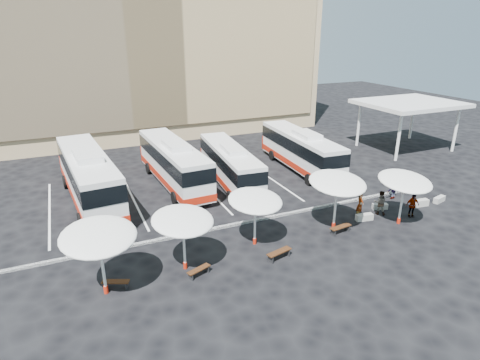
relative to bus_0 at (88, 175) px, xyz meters
name	(u,v)px	position (x,y,z in m)	size (l,w,h in m)	color
ground	(245,227)	(9.00, -8.81, -2.14)	(120.00, 120.00, 0.00)	black
sandstone_building	(138,27)	(9.00, 23.06, 10.49)	(42.00, 18.25, 29.60)	tan
service_canopy	(410,105)	(33.00, 1.19, 2.73)	(10.00, 8.00, 5.20)	white
curb_divider	(241,223)	(9.00, -8.31, -2.06)	(34.00, 0.25, 0.15)	black
bay_lines	(205,187)	(9.00, -0.81, -2.13)	(24.15, 12.00, 0.01)	white
bus_0	(88,175)	(0.00, 0.00, 0.00)	(3.91, 13.39, 4.19)	white
bus_1	(173,162)	(6.83, 0.91, -0.13)	(3.31, 12.48, 3.93)	white
bus_2	(230,164)	(11.19, -1.01, -0.33)	(3.34, 11.33, 3.54)	white
bus_3	(300,149)	(18.69, -0.13, -0.19)	(3.32, 12.13, 3.81)	white
sunshade_0	(98,237)	(-0.36, -12.47, 1.08)	(3.97, 4.02, 3.79)	white
sunshade_1	(183,221)	(3.93, -11.96, 0.82)	(4.21, 4.23, 3.48)	white
sunshade_2	(255,201)	(8.65, -11.08, 0.77)	(3.91, 3.94, 3.43)	white
sunshade_3	(337,183)	(14.35, -11.39, 1.12)	(3.68, 3.73, 3.84)	white
sunshade_4	(405,181)	(18.87, -12.59, 0.95)	(3.47, 3.52, 3.63)	white
wood_bench_0	(116,283)	(0.15, -12.27, -1.81)	(1.42, 0.92, 0.43)	black
wood_bench_1	(199,270)	(4.41, -12.93, -1.81)	(1.42, 0.84, 0.42)	black
wood_bench_2	(279,253)	(9.19, -13.21, -1.76)	(1.68, 0.81, 0.50)	black
wood_bench_3	(341,228)	(14.37, -12.09, -1.77)	(1.59, 0.61, 0.48)	black
conc_bench_0	(364,217)	(17.05, -11.24, -1.91)	(1.21, 0.40, 0.45)	gray
conc_bench_1	(380,206)	(19.33, -10.24, -1.93)	(1.11, 0.37, 0.42)	gray
conc_bench_2	(420,203)	(22.45, -11.05, -1.89)	(1.33, 0.44, 0.50)	gray
conc_bench_3	(439,199)	(24.41, -11.11, -1.92)	(1.15, 0.38, 0.43)	gray
passenger_0	(360,205)	(17.02, -10.71, -1.20)	(0.68, 0.45, 1.88)	black
passenger_1	(381,203)	(18.70, -10.91, -1.25)	(0.86, 0.67, 1.78)	black
passenger_2	(412,205)	(20.45, -12.14, -1.27)	(1.02, 0.43, 1.74)	black
passenger_3	(393,188)	(21.61, -9.10, -1.27)	(1.13, 0.65, 1.74)	black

